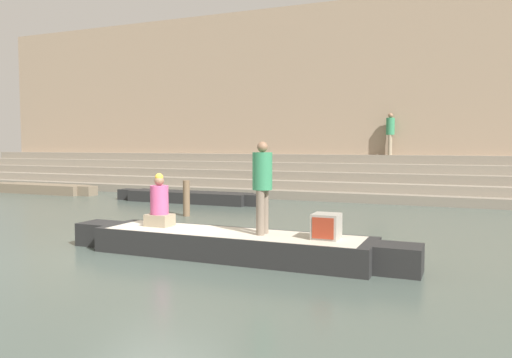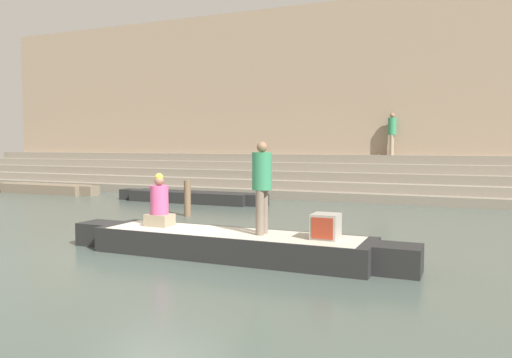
{
  "view_description": "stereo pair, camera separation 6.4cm",
  "coord_description": "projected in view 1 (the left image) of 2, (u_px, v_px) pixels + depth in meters",
  "views": [
    {
      "loc": [
        5.56,
        -8.06,
        2.06
      ],
      "look_at": [
        1.62,
        1.27,
        1.36
      ],
      "focal_mm": 35.0,
      "sensor_mm": 36.0,
      "label": 1
    },
    {
      "loc": [
        5.62,
        -8.04,
        2.06
      ],
      "look_at": [
        1.62,
        1.27,
        1.36
      ],
      "focal_mm": 35.0,
      "sensor_mm": 36.0,
      "label": 2
    }
  ],
  "objects": [
    {
      "name": "ground_plane",
      "position": [
        154.0,
        251.0,
        9.71
      ],
      "size": [
        120.0,
        120.0,
        0.0
      ],
      "primitive_type": "plane",
      "color": "#47544C"
    },
    {
      "name": "ghat_steps",
      "position": [
        315.0,
        181.0,
        19.98
      ],
      "size": [
        36.0,
        2.85,
        1.65
      ],
      "color": "gray",
      "rests_on": "ground"
    },
    {
      "name": "back_wall",
      "position": [
        327.0,
        101.0,
        21.25
      ],
      "size": [
        34.2,
        1.28,
        7.91
      ],
      "color": "tan",
      "rests_on": "ground"
    },
    {
      "name": "rowboat_main",
      "position": [
        230.0,
        244.0,
        9.13
      ],
      "size": [
        6.72,
        1.32,
        0.46
      ],
      "rotation": [
        0.0,
        0.0,
        0.03
      ],
      "color": "black",
      "rests_on": "ground"
    },
    {
      "name": "person_standing",
      "position": [
        262.0,
        181.0,
        8.86
      ],
      "size": [
        0.35,
        0.35,
        1.65
      ],
      "rotation": [
        0.0,
        0.0,
        0.11
      ],
      "color": "#756656",
      "rests_on": "rowboat_main"
    },
    {
      "name": "person_rowing",
      "position": [
        159.0,
        205.0,
        9.8
      ],
      "size": [
        0.49,
        0.39,
        1.04
      ],
      "rotation": [
        0.0,
        0.0,
        0.04
      ],
      "color": "gray",
      "rests_on": "rowboat_main"
    },
    {
      "name": "tv_set",
      "position": [
        326.0,
        226.0,
        8.45
      ],
      "size": [
        0.45,
        0.45,
        0.43
      ],
      "rotation": [
        0.0,
        0.0,
        0.1
      ],
      "color": "#9E998E",
      "rests_on": "rowboat_main"
    },
    {
      "name": "moored_boat_shore",
      "position": [
        189.0,
        197.0,
        17.77
      ],
      "size": [
        5.86,
        1.0,
        0.39
      ],
      "rotation": [
        0.0,
        0.0,
        -0.06
      ],
      "color": "black",
      "rests_on": "ground"
    },
    {
      "name": "moored_boat_distant",
      "position": [
        44.0,
        188.0,
        21.1
      ],
      "size": [
        5.31,
        1.0,
        0.39
      ],
      "rotation": [
        0.0,
        0.0,
        -0.06
      ],
      "color": "#756651",
      "rests_on": "ground"
    },
    {
      "name": "mooring_post",
      "position": [
        186.0,
        198.0,
        14.35
      ],
      "size": [
        0.19,
        0.19,
        1.03
      ],
      "primitive_type": "cylinder",
      "color": "brown",
      "rests_on": "ground"
    },
    {
      "name": "person_on_steps",
      "position": [
        390.0,
        131.0,
        19.45
      ],
      "size": [
        0.32,
        0.32,
        1.64
      ],
      "rotation": [
        0.0,
        0.0,
        3.41
      ],
      "color": "gray",
      "rests_on": "ghat_steps"
    }
  ]
}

